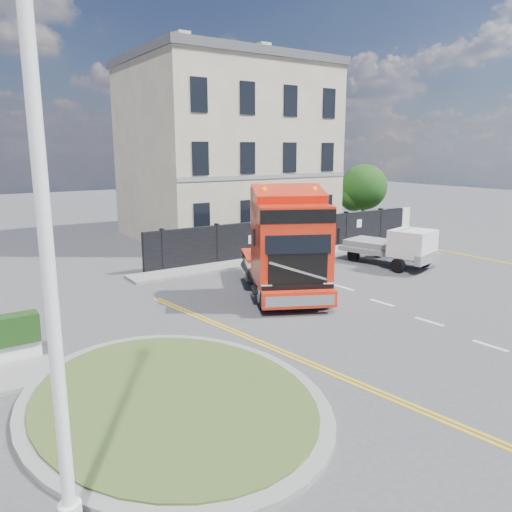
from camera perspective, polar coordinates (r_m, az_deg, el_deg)
ground at (r=18.17m, az=6.94°, el=-6.57°), size 120.00×120.00×0.00m
traffic_island at (r=12.29m, az=-9.59°, el=-15.77°), size 6.80×6.80×0.17m
hoarding_fence at (r=28.73m, az=5.24°, el=2.45°), size 18.80×0.25×2.00m
georgian_building at (r=34.20m, az=-3.44°, el=12.05°), size 12.30×10.30×12.80m
tree at (r=36.01m, az=11.97°, el=7.47°), size 3.20×3.20×4.80m
pavement_far at (r=27.88m, az=5.48°, el=0.18°), size 20.00×1.60×0.12m
truck at (r=19.72m, az=3.55°, el=0.79°), size 5.58×7.62×4.30m
flatbed_pickup at (r=25.70m, az=16.41°, el=1.01°), size 3.00×5.13×1.99m
lamppost_island at (r=7.26m, az=-22.92°, el=1.93°), size 0.27×0.55×8.89m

